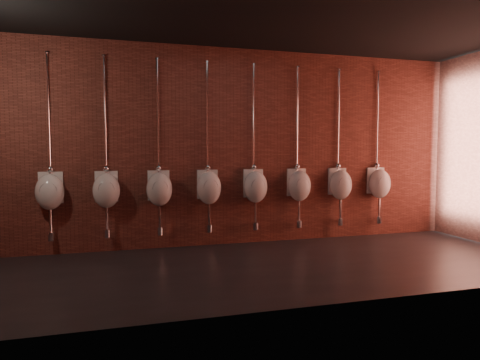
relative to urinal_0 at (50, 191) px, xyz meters
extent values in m
plane|color=black|center=(2.55, -1.36, -0.96)|extent=(8.50, 8.50, 0.00)
cube|color=black|center=(2.55, -1.36, 2.24)|extent=(8.50, 3.00, 0.04)
cube|color=brown|center=(2.55, 0.14, 0.64)|extent=(8.50, 0.04, 3.20)
cube|color=brown|center=(2.55, -2.86, 0.64)|extent=(8.50, 0.04, 3.20)
ellipsoid|color=white|center=(0.00, -0.01, -0.01)|extent=(0.40, 0.35, 0.52)
cube|color=white|center=(0.00, 0.12, 0.04)|extent=(0.34, 0.04, 0.47)
cylinder|color=#9F9F9F|center=(0.00, -0.14, 0.02)|extent=(0.23, 0.02, 0.23)
cylinder|color=silver|center=(0.00, 0.10, 1.12)|extent=(0.03, 0.03, 1.74)
sphere|color=silver|center=(0.00, 0.09, 0.31)|extent=(0.09, 0.09, 0.09)
cylinder|color=silver|center=(0.00, 0.10, 1.99)|extent=(0.06, 0.06, 0.01)
cylinder|color=silver|center=(0.00, -0.01, -0.41)|extent=(0.04, 0.04, 0.39)
cylinder|color=silver|center=(0.00, -0.01, -0.66)|extent=(0.09, 0.09, 0.13)
cylinder|color=silver|center=(0.00, 0.07, -0.66)|extent=(0.04, 0.17, 0.04)
ellipsoid|color=white|center=(0.78, -0.01, -0.01)|extent=(0.40, 0.35, 0.52)
cube|color=white|center=(0.78, 0.12, 0.04)|extent=(0.34, 0.04, 0.47)
cylinder|color=#9F9F9F|center=(0.78, -0.14, 0.02)|extent=(0.23, 0.02, 0.23)
cylinder|color=silver|center=(0.78, 0.10, 1.12)|extent=(0.03, 0.03, 1.74)
sphere|color=silver|center=(0.78, 0.09, 0.31)|extent=(0.09, 0.09, 0.09)
cylinder|color=silver|center=(0.78, 0.10, 1.99)|extent=(0.06, 0.06, 0.01)
cylinder|color=silver|center=(0.78, -0.01, -0.41)|extent=(0.04, 0.04, 0.39)
cylinder|color=silver|center=(0.78, -0.01, -0.66)|extent=(0.09, 0.09, 0.13)
cylinder|color=silver|center=(0.78, 0.07, -0.66)|extent=(0.04, 0.17, 0.04)
ellipsoid|color=white|center=(1.56, -0.01, -0.01)|extent=(0.40, 0.35, 0.52)
cube|color=white|center=(1.56, 0.12, 0.04)|extent=(0.34, 0.04, 0.47)
cylinder|color=#9F9F9F|center=(1.56, -0.14, 0.02)|extent=(0.23, 0.02, 0.23)
cylinder|color=silver|center=(1.56, 0.10, 1.12)|extent=(0.03, 0.03, 1.74)
sphere|color=silver|center=(1.56, 0.09, 0.31)|extent=(0.09, 0.09, 0.09)
cylinder|color=silver|center=(1.56, 0.10, 1.99)|extent=(0.06, 0.06, 0.01)
cylinder|color=silver|center=(1.56, -0.01, -0.41)|extent=(0.04, 0.04, 0.39)
cylinder|color=silver|center=(1.56, -0.01, -0.66)|extent=(0.09, 0.09, 0.13)
cylinder|color=silver|center=(1.56, 0.07, -0.66)|extent=(0.04, 0.17, 0.04)
ellipsoid|color=white|center=(2.34, -0.01, -0.01)|extent=(0.40, 0.35, 0.52)
cube|color=white|center=(2.34, 0.12, 0.04)|extent=(0.34, 0.04, 0.47)
cylinder|color=#9F9F9F|center=(2.34, -0.14, 0.02)|extent=(0.23, 0.02, 0.23)
cylinder|color=silver|center=(2.34, 0.10, 1.12)|extent=(0.03, 0.03, 1.74)
sphere|color=silver|center=(2.34, 0.09, 0.31)|extent=(0.09, 0.09, 0.09)
cylinder|color=silver|center=(2.34, 0.10, 1.99)|extent=(0.06, 0.06, 0.01)
cylinder|color=silver|center=(2.34, -0.01, -0.41)|extent=(0.04, 0.04, 0.39)
cylinder|color=silver|center=(2.34, -0.01, -0.66)|extent=(0.09, 0.09, 0.13)
cylinder|color=silver|center=(2.34, 0.07, -0.66)|extent=(0.04, 0.17, 0.04)
ellipsoid|color=white|center=(3.12, -0.01, -0.01)|extent=(0.40, 0.35, 0.52)
cube|color=white|center=(3.12, 0.12, 0.04)|extent=(0.34, 0.04, 0.47)
cylinder|color=#9F9F9F|center=(3.12, -0.14, 0.02)|extent=(0.23, 0.02, 0.23)
cylinder|color=silver|center=(3.12, 0.10, 1.12)|extent=(0.03, 0.03, 1.74)
sphere|color=silver|center=(3.12, 0.09, 0.31)|extent=(0.09, 0.09, 0.09)
cylinder|color=silver|center=(3.12, 0.10, 1.99)|extent=(0.06, 0.06, 0.01)
cylinder|color=silver|center=(3.12, -0.01, -0.41)|extent=(0.04, 0.04, 0.39)
cylinder|color=silver|center=(3.12, -0.01, -0.66)|extent=(0.09, 0.09, 0.13)
cylinder|color=silver|center=(3.12, 0.07, -0.66)|extent=(0.04, 0.17, 0.04)
ellipsoid|color=white|center=(3.90, -0.01, -0.01)|extent=(0.40, 0.35, 0.52)
cube|color=white|center=(3.90, 0.12, 0.04)|extent=(0.34, 0.04, 0.47)
cylinder|color=#9F9F9F|center=(3.90, -0.14, 0.02)|extent=(0.23, 0.02, 0.23)
cylinder|color=silver|center=(3.90, 0.10, 1.12)|extent=(0.03, 0.03, 1.74)
sphere|color=silver|center=(3.90, 0.09, 0.31)|extent=(0.09, 0.09, 0.09)
cylinder|color=silver|center=(3.90, 0.10, 1.99)|extent=(0.06, 0.06, 0.01)
cylinder|color=silver|center=(3.90, -0.01, -0.41)|extent=(0.04, 0.04, 0.39)
cylinder|color=silver|center=(3.90, -0.01, -0.66)|extent=(0.09, 0.09, 0.13)
cylinder|color=silver|center=(3.90, 0.07, -0.66)|extent=(0.04, 0.17, 0.04)
ellipsoid|color=white|center=(4.68, -0.01, -0.01)|extent=(0.40, 0.35, 0.52)
cube|color=white|center=(4.68, 0.12, 0.04)|extent=(0.34, 0.04, 0.47)
cylinder|color=#9F9F9F|center=(4.68, -0.14, 0.02)|extent=(0.23, 0.02, 0.23)
cylinder|color=silver|center=(4.68, 0.10, 1.12)|extent=(0.03, 0.03, 1.74)
sphere|color=silver|center=(4.68, 0.09, 0.31)|extent=(0.09, 0.09, 0.09)
cylinder|color=silver|center=(4.68, 0.10, 1.99)|extent=(0.06, 0.06, 0.01)
cylinder|color=silver|center=(4.68, -0.01, -0.41)|extent=(0.04, 0.04, 0.39)
cylinder|color=silver|center=(4.68, -0.01, -0.66)|extent=(0.09, 0.09, 0.13)
cylinder|color=silver|center=(4.68, 0.07, -0.66)|extent=(0.04, 0.17, 0.04)
ellipsoid|color=white|center=(5.46, -0.01, -0.01)|extent=(0.40, 0.35, 0.52)
cube|color=white|center=(5.46, 0.12, 0.04)|extent=(0.34, 0.04, 0.47)
cylinder|color=#9F9F9F|center=(5.46, -0.14, 0.02)|extent=(0.23, 0.02, 0.23)
cylinder|color=silver|center=(5.46, 0.10, 1.12)|extent=(0.03, 0.03, 1.74)
sphere|color=silver|center=(5.46, 0.09, 0.31)|extent=(0.09, 0.09, 0.09)
cylinder|color=silver|center=(5.46, 0.10, 1.99)|extent=(0.06, 0.06, 0.01)
cylinder|color=silver|center=(5.46, -0.01, -0.41)|extent=(0.04, 0.04, 0.39)
cylinder|color=silver|center=(5.46, -0.01, -0.66)|extent=(0.09, 0.09, 0.13)
cylinder|color=silver|center=(5.46, 0.07, -0.66)|extent=(0.04, 0.17, 0.04)
camera|label=1|loc=(0.95, -6.65, 0.59)|focal=32.00mm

